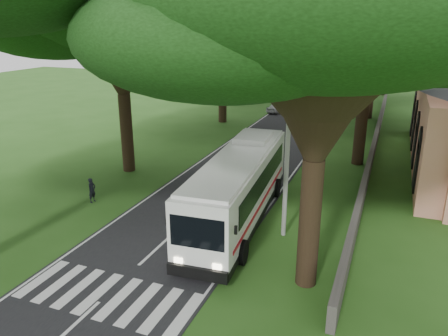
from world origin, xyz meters
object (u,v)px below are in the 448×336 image
Objects in this scene: pedestrian at (92,190)px; distant_car_c at (347,87)px; pole_near at (287,160)px; distant_car_a at (278,108)px; coach_bus at (239,186)px; pole_mid at (339,97)px; pole_far at (360,73)px.

distant_car_c is at bearing -8.83° from pedestrian.
pole_near is 2.30× the size of distant_car_a.
distant_car_a is at bearing 64.36° from distant_car_c.
pole_near is 3.58m from coach_bus.
pole_near is 20.00m from pole_mid.
distant_car_a is (-8.50, -8.92, -3.56)m from pole_far.
pole_near is 32.42m from distant_car_a.
distant_car_a is at bearing 96.35° from coach_bus.
distant_car_c reaches higher than distant_car_a.
pedestrian is (-9.41, -0.85, -1.31)m from coach_bus.
pole_mid reaches higher than pedestrian.
pole_far reaches higher than distant_car_c.
pole_near is 40.00m from pole_far.
pole_mid is 23.74m from pedestrian.
coach_bus reaches higher than distant_car_c.
pedestrian reaches higher than distant_car_a.
pole_far reaches higher than pedestrian.
pole_near is 0.60× the size of coach_bus.
pole_mid is 1.72× the size of distant_car_c.
coach_bus is at bearing -82.87° from pedestrian.
pole_mid reaches higher than distant_car_a.
pole_mid reaches higher than coach_bus.
coach_bus is at bearing 120.14° from distant_car_a.
pole_mid is at bearing 77.39° from coach_bus.
pole_far is at bearing 94.05° from distant_car_c.
pole_near is at bearing -19.93° from coach_bus.
distant_car_c is 51.92m from pedestrian.
pole_far is at bearing -114.12° from distant_car_a.
pole_near is 5.07× the size of pedestrian.
pole_far is 2.30× the size of distant_car_a.
distant_car_a is (-5.70, 30.30, -1.48)m from coach_bus.
pole_far is at bearing 81.61° from coach_bus.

